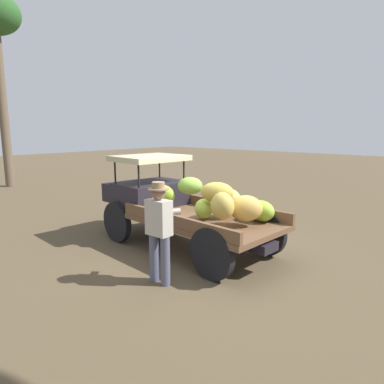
{
  "coord_description": "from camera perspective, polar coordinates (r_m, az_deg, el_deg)",
  "views": [
    {
      "loc": [
        -4.06,
        5.18,
        2.48
      ],
      "look_at": [
        0.39,
        0.0,
        1.22
      ],
      "focal_mm": 32.11,
      "sensor_mm": 36.0,
      "label": 1
    }
  ],
  "objects": [
    {
      "name": "ground_plane",
      "position": [
        7.03,
        2.48,
        -10.21
      ],
      "size": [
        60.0,
        60.0,
        0.0
      ],
      "primitive_type": "plane",
      "color": "brown"
    },
    {
      "name": "truck",
      "position": [
        7.37,
        -2.56,
        -1.87
      ],
      "size": [
        4.54,
        2.0,
        1.89
      ],
      "rotation": [
        0.0,
        0.0,
        -0.07
      ],
      "color": "black",
      "rests_on": "ground"
    },
    {
      "name": "farmer",
      "position": [
        5.51,
        -5.45,
        -5.73
      ],
      "size": [
        0.53,
        0.46,
        1.67
      ],
      "rotation": [
        0.0,
        0.0,
        -1.55
      ],
      "color": "#51556F",
      "rests_on": "ground"
    }
  ]
}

